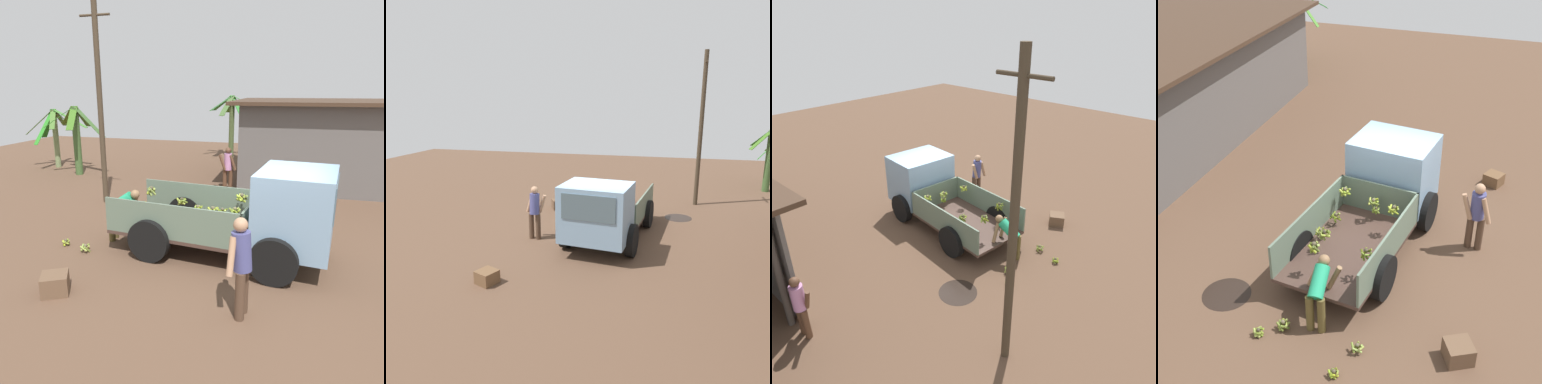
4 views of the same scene
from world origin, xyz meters
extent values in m
plane|color=brown|center=(0.00, 0.00, 0.00)|extent=(36.00, 36.00, 0.00)
cylinder|color=black|center=(-3.30, 2.36, 0.00)|extent=(0.99, 0.99, 0.01)
cube|color=#453129|center=(-1.71, 0.30, 0.51)|extent=(3.27, 2.21, 0.08)
cube|color=slate|center=(-1.61, 1.21, 0.92)|extent=(3.07, 0.39, 0.75)
cube|color=slate|center=(-1.81, -0.61, 0.92)|extent=(3.07, 0.39, 0.75)
cube|color=slate|center=(-0.20, 0.14, 0.92)|extent=(0.26, 1.88, 0.75)
cube|color=#7B9DBB|center=(0.67, 0.04, 1.25)|extent=(1.66, 1.99, 1.57)
cube|color=#4C606B|center=(1.41, -0.04, 1.57)|extent=(0.19, 1.47, 0.69)
cylinder|color=black|center=(0.56, 1.03, 0.47)|extent=(0.95, 0.32, 0.93)
cylinder|color=black|center=(0.35, -0.91, 0.47)|extent=(0.95, 0.32, 0.93)
cylinder|color=black|center=(-2.06, 1.32, 0.47)|extent=(0.95, 0.32, 0.93)
cylinder|color=black|center=(-2.28, -0.61, 0.47)|extent=(0.95, 0.32, 0.93)
sphere|color=#4E4633|center=(-0.94, -0.42, 1.25)|extent=(0.09, 0.09, 0.09)
cylinder|color=#8FA139|center=(-0.90, -0.48, 1.18)|extent=(0.17, 0.13, 0.17)
cylinder|color=olive|center=(-0.88, -0.43, 1.17)|extent=(0.06, 0.16, 0.19)
cylinder|color=olive|center=(-0.89, -0.38, 1.17)|extent=(0.15, 0.15, 0.18)
cylinder|color=#9DB12B|center=(-0.94, -0.34, 1.20)|extent=(0.20, 0.04, 0.13)
cylinder|color=olive|center=(-1.00, -0.37, 1.19)|extent=(0.16, 0.18, 0.14)
cylinder|color=#9CAE28|center=(-1.01, -0.45, 1.18)|extent=(0.11, 0.19, 0.16)
cylinder|color=olive|center=(-0.97, -0.47, 1.17)|extent=(0.15, 0.11, 0.19)
sphere|color=brown|center=(-0.50, 0.10, 0.85)|extent=(0.06, 0.06, 0.06)
cylinder|color=#8AAC31|center=(-0.51, 0.16, 0.80)|extent=(0.15, 0.06, 0.11)
cylinder|color=#5C721A|center=(-0.55, 0.12, 0.79)|extent=(0.09, 0.14, 0.13)
cylinder|color=#8AAA39|center=(-0.55, 0.07, 0.80)|extent=(0.11, 0.14, 0.12)
cylinder|color=olive|center=(-0.51, 0.05, 0.79)|extent=(0.13, 0.05, 0.14)
cylinder|color=olive|center=(-0.48, 0.06, 0.79)|extent=(0.13, 0.10, 0.14)
cylinder|color=olive|center=(-0.45, 0.10, 0.80)|extent=(0.04, 0.15, 0.12)
cylinder|color=#94A53C|center=(-0.46, 0.14, 0.81)|extent=(0.14, 0.14, 0.10)
sphere|color=brown|center=(-0.54, 0.83, 1.22)|extent=(0.09, 0.09, 0.09)
cylinder|color=#9EAD36|center=(-0.62, 0.85, 1.16)|extent=(0.11, 0.20, 0.14)
cylinder|color=#8CAE2A|center=(-0.59, 0.77, 1.16)|extent=(0.18, 0.16, 0.15)
cylinder|color=#A1B132|center=(-0.52, 0.76, 1.14)|extent=(0.18, 0.10, 0.17)
cylinder|color=olive|center=(-0.46, 0.81, 1.16)|extent=(0.08, 0.21, 0.14)
cylinder|color=olive|center=(-0.48, 0.88, 1.16)|extent=(0.18, 0.18, 0.14)
cylinder|color=#91A337|center=(-0.55, 0.89, 1.14)|extent=(0.18, 0.08, 0.18)
sphere|color=brown|center=(-0.58, 0.14, 1.10)|extent=(0.08, 0.08, 0.08)
cylinder|color=#88A148|center=(-0.53, 0.19, 1.03)|extent=(0.16, 0.16, 0.16)
cylinder|color=olive|center=(-0.59, 0.23, 1.06)|extent=(0.21, 0.07, 0.11)
cylinder|color=olive|center=(-0.64, 0.16, 1.02)|extent=(0.10, 0.17, 0.18)
cylinder|color=olive|center=(-0.65, 0.09, 1.05)|extent=(0.16, 0.19, 0.12)
cylinder|color=olive|center=(-0.59, 0.08, 1.02)|extent=(0.17, 0.08, 0.18)
cylinder|color=#96AF30|center=(-0.53, 0.09, 1.03)|extent=(0.17, 0.15, 0.16)
cylinder|color=olive|center=(-0.50, 0.16, 1.05)|extent=(0.08, 0.21, 0.12)
sphere|color=brown|center=(-1.63, 0.97, 0.80)|extent=(0.07, 0.07, 0.07)
cylinder|color=#90A843|center=(-1.67, 0.94, 0.72)|extent=(0.13, 0.13, 0.18)
cylinder|color=olive|center=(-1.62, 0.91, 0.74)|extent=(0.18, 0.06, 0.15)
cylinder|color=#98AD27|center=(-1.57, 0.95, 0.74)|extent=(0.11, 0.17, 0.15)
cylinder|color=olive|center=(-1.57, 1.01, 0.74)|extent=(0.12, 0.17, 0.14)
cylinder|color=olive|center=(-1.62, 1.05, 0.75)|extent=(0.19, 0.06, 0.13)
cylinder|color=olive|center=(-1.67, 1.03, 0.74)|extent=(0.17, 0.13, 0.15)
cylinder|color=olive|center=(-1.71, 0.98, 0.75)|extent=(0.05, 0.19, 0.13)
sphere|color=#443D2C|center=(-2.50, -0.31, 1.21)|extent=(0.08, 0.08, 0.08)
cylinder|color=olive|center=(-2.54, -0.26, 1.12)|extent=(0.16, 0.14, 0.20)
cylinder|color=olive|center=(-2.57, -0.32, 1.13)|extent=(0.07, 0.19, 0.19)
cylinder|color=olive|center=(-2.55, -0.39, 1.16)|extent=(0.20, 0.16, 0.13)
cylinder|color=olive|center=(-2.46, -0.39, 1.15)|extent=(0.21, 0.13, 0.14)
cylinder|color=olive|center=(-2.42, -0.32, 1.13)|extent=(0.05, 0.19, 0.18)
cylinder|color=olive|center=(-2.46, -0.26, 1.12)|extent=(0.16, 0.12, 0.20)
sphere|color=brown|center=(-1.00, 0.87, 0.82)|extent=(0.08, 0.08, 0.08)
cylinder|color=#5E7318|center=(-1.05, 0.82, 0.76)|extent=(0.16, 0.16, 0.15)
cylinder|color=#637419|center=(-0.98, 0.81, 0.76)|extent=(0.19, 0.10, 0.15)
cylinder|color=#9BAC45|center=(-0.94, 0.89, 0.75)|extent=(0.07, 0.18, 0.17)
cylinder|color=#5F741D|center=(-0.98, 0.95, 0.77)|extent=(0.20, 0.09, 0.12)
cylinder|color=#91AB33|center=(-1.05, 0.90, 0.74)|extent=(0.10, 0.15, 0.19)
sphere|color=#3F3929|center=(-1.97, 0.75, 1.03)|extent=(0.08, 0.08, 0.08)
cylinder|color=olive|center=(-2.03, 0.77, 0.95)|extent=(0.09, 0.17, 0.18)
cylinder|color=#93A834|center=(-2.04, 0.70, 0.99)|extent=(0.16, 0.19, 0.11)
cylinder|color=olive|center=(-1.96, 0.68, 0.97)|extent=(0.20, 0.08, 0.14)
cylinder|color=olive|center=(-1.90, 0.71, 0.98)|extent=(0.13, 0.20, 0.13)
cylinder|color=olive|center=(-1.90, 0.76, 0.97)|extent=(0.08, 0.19, 0.16)
cylinder|color=olive|center=(-1.94, 0.80, 0.96)|extent=(0.17, 0.12, 0.18)
cylinder|color=olive|center=(-1.99, 0.81, 0.96)|extent=(0.17, 0.10, 0.18)
sphere|color=brown|center=(-2.71, 0.65, 1.27)|extent=(0.09, 0.09, 0.09)
cylinder|color=olive|center=(-2.73, 0.61, 1.18)|extent=(0.17, 0.12, 0.20)
cylinder|color=#8EA74A|center=(-2.66, 0.61, 1.19)|extent=(0.16, 0.17, 0.19)
cylinder|color=olive|center=(-2.65, 0.68, 1.19)|extent=(0.13, 0.18, 0.19)
cylinder|color=#5F7320|center=(-2.73, 0.70, 1.18)|extent=(0.17, 0.11, 0.20)
cylinder|color=olive|center=(-2.78, 0.66, 1.20)|extent=(0.08, 0.20, 0.17)
cube|color=#5E5956|center=(3.40, 10.73, 1.52)|extent=(9.88, 0.34, 3.05)
cube|color=#412C1F|center=(3.46, 8.18, 3.11)|extent=(10.82, 6.27, 0.12)
cylinder|color=#3F3833|center=(-1.34, 10.42, 1.52)|extent=(0.16, 0.16, 3.05)
cylinder|color=#3F3833|center=(-1.22, 5.70, 1.52)|extent=(0.16, 0.16, 3.05)
cylinder|color=#423526|center=(-5.33, 3.06, 3.05)|extent=(0.17, 0.17, 6.09)
cylinder|color=#423526|center=(-5.33, 3.06, 5.64)|extent=(0.97, 0.07, 0.07)
cylinder|color=#768757|center=(-10.29, 7.52, 1.32)|extent=(0.25, 0.25, 2.64)
cube|color=#458134|center=(-9.51, 7.60, 2.28)|extent=(1.60, 0.43, 0.83)
cube|color=#2E5F2C|center=(-9.96, 7.82, 2.21)|extent=(0.80, 0.76, 0.97)
cube|color=#46652E|center=(-10.45, 8.14, 2.26)|extent=(0.52, 1.30, 0.87)
cube|color=#236B1F|center=(-10.84, 7.81, 2.00)|extent=(1.23, 0.83, 1.40)
cube|color=#405E2A|center=(-10.87, 7.24, 2.13)|extent=(1.29, 0.81, 1.14)
cube|color=#2B8524|center=(-10.41, 6.94, 1.95)|extent=(0.46, 1.21, 1.50)
cube|color=#456E2B|center=(-10.08, 7.11, 2.28)|extent=(0.63, 0.92, 0.84)
cylinder|color=#3E5E2E|center=(-8.46, 6.42, 1.42)|extent=(0.31, 0.31, 2.84)
cube|color=#3C612C|center=(-7.82, 6.44, 2.26)|extent=(1.30, 0.34, 1.27)
cube|color=#3E6123|center=(-8.41, 6.83, 2.44)|extent=(0.35, 0.87, 0.90)
cube|color=#42621B|center=(-9.02, 6.84, 2.47)|extent=(1.30, 1.08, 0.85)
cube|color=#28651E|center=(-9.03, 6.12, 2.46)|extent=(1.24, 0.79, 0.87)
cube|color=#3B691E|center=(-8.32, 5.96, 2.44)|extent=(0.56, 1.01, 0.90)
cylinder|color=#4B5C31|center=(-2.93, 12.41, 1.60)|extent=(0.28, 0.28, 3.20)
cube|color=#3D7936|center=(-2.14, 12.39, 2.87)|extent=(1.59, 0.27, 0.78)
cube|color=#306321|center=(-2.58, 12.83, 2.60)|extent=(0.86, 0.98, 1.32)
cube|color=#40721E|center=(-3.17, 12.97, 2.79)|extent=(0.75, 1.25, 0.94)
cube|color=#347D32|center=(-3.49, 12.76, 2.84)|extent=(1.29, 0.94, 0.82)
cube|color=#346434|center=(-3.45, 12.10, 2.87)|extent=(1.15, 0.80, 0.78)
cube|color=#426030|center=(-3.08, 11.80, 2.76)|extent=(0.60, 1.30, 0.98)
cube|color=#348432|center=(-2.49, 12.05, 2.54)|extent=(1.05, 0.95, 1.43)
cylinder|color=#4B3527|center=(-0.07, -2.18, 0.41)|extent=(0.18, 0.18, 0.82)
cylinder|color=#4B3527|center=(-0.05, -1.95, 0.41)|extent=(0.18, 0.18, 0.82)
cylinder|color=#464982|center=(-0.09, -2.06, 1.14)|extent=(0.38, 0.34, 0.66)
sphere|color=tan|center=(-0.12, -2.06, 1.57)|extent=(0.23, 0.23, 0.23)
cylinder|color=tan|center=(-0.22, -2.25, 1.12)|extent=(0.14, 0.29, 0.61)
cylinder|color=tan|center=(-0.18, -1.85, 1.12)|extent=(0.14, 0.30, 0.61)
cylinder|color=brown|center=(-3.60, 0.39, 0.39)|extent=(0.16, 0.16, 0.77)
cylinder|color=brown|center=(-3.58, 0.17, 0.39)|extent=(0.16, 0.16, 0.77)
cylinder|color=#24A772|center=(-3.34, 0.30, 0.94)|extent=(0.68, 0.34, 0.58)
sphere|color=#8C6746|center=(-3.00, 0.33, 1.18)|extent=(0.22, 0.22, 0.22)
cylinder|color=#8C6746|center=(-3.04, 0.52, 0.82)|extent=(0.13, 0.31, 0.57)
cylinder|color=#8C6746|center=(-3.00, 0.14, 0.82)|extent=(0.13, 0.32, 0.57)
cylinder|color=#533524|center=(-1.68, 5.62, 0.38)|extent=(0.15, 0.15, 0.76)
cylinder|color=#533524|center=(-1.89, 5.62, 0.38)|extent=(0.15, 0.15, 0.76)
cylinder|color=#C481B4|center=(-1.79, 5.62, 1.06)|extent=(0.29, 0.29, 0.60)
sphere|color=brown|center=(-1.79, 5.62, 1.47)|extent=(0.22, 0.22, 0.22)
cylinder|color=brown|center=(-1.59, 5.53, 1.04)|extent=(0.28, 0.11, 0.56)
cylinder|color=brown|center=(-1.97, 5.51, 1.05)|extent=(0.30, 0.11, 0.56)
sphere|color=#4E4633|center=(-4.48, -0.41, 0.13)|extent=(0.07, 0.07, 0.07)
cylinder|color=olive|center=(-4.48, -0.36, 0.08)|extent=(0.14, 0.06, 0.13)
cylinder|color=#86AB23|center=(-4.53, -0.37, 0.10)|extent=(0.13, 0.14, 0.09)
cylinder|color=#89A22C|center=(-4.53, -0.41, 0.07)|extent=(0.04, 0.12, 0.14)
cylinder|color=#A2B125|center=(-4.51, -0.45, 0.08)|extent=(0.13, 0.11, 0.13)
cylinder|color=olive|center=(-4.46, -0.47, 0.10)|extent=(0.16, 0.09, 0.09)
cylinder|color=olive|center=(-4.44, -0.43, 0.08)|extent=(0.08, 0.14, 0.13)
cylinder|color=olive|center=(-4.43, -0.38, 0.09)|extent=(0.11, 0.15, 0.11)
sphere|color=#423C2B|center=(-4.08, 1.22, 0.14)|extent=(0.07, 0.07, 0.07)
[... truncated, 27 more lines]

